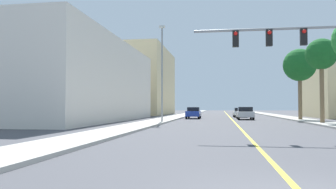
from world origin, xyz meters
The scene contains 13 objects.
ground centered at (0.00, 42.00, 0.00)m, with size 192.00×192.00×0.00m, color #47474C.
sidewalk_left centered at (-7.72, 42.00, 0.07)m, with size 2.63×168.00×0.15m, color #B2ADA3.
sidewalk_right centered at (7.72, 42.00, 0.07)m, with size 2.63×168.00×0.15m, color #9E9B93.
lane_marking_center centered at (0.00, 42.00, 0.00)m, with size 0.16×144.00×0.01m, color yellow.
building_left_near centered at (-17.13, 29.40, 4.35)m, with size 10.93×27.89×8.69m, color silver.
building_left_far centered at (-20.38, 59.62, 6.42)m, with size 17.42×22.16×12.85m, color beige.
traffic_signal_mast centered at (3.45, 11.78, 4.48)m, with size 9.66×0.36×5.74m.
street_lamp centered at (-6.90, 25.89, 5.19)m, with size 0.56×0.28×9.21m.
palm_mid centered at (7.48, 25.56, 6.09)m, with size 2.75×2.75×7.44m.
palm_far centered at (7.39, 33.37, 6.14)m, with size 3.61×3.61×7.87m.
car_blue centered at (-4.84, 38.07, 0.76)m, with size 1.76×4.57×1.48m.
car_white centered at (1.49, 44.48, 0.73)m, with size 1.98×3.84×1.38m.
car_silver centered at (1.57, 35.91, 0.77)m, with size 1.92×4.58×1.52m.
Camera 1 is at (-1.42, -5.76, 1.55)m, focal length 35.94 mm.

